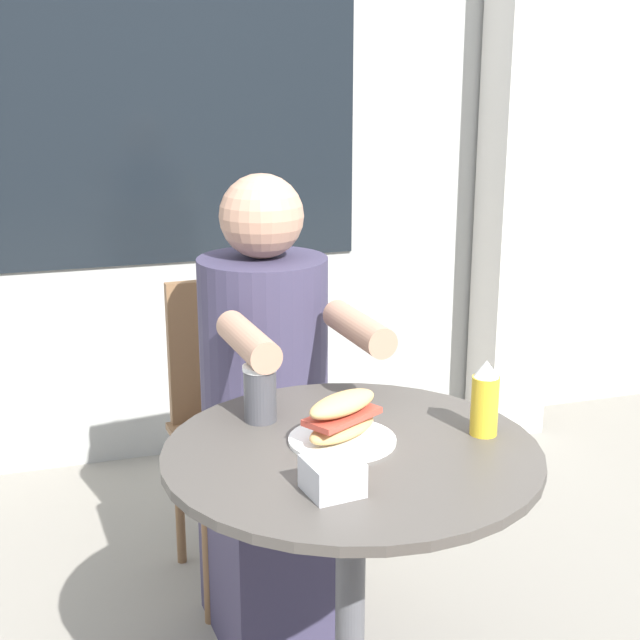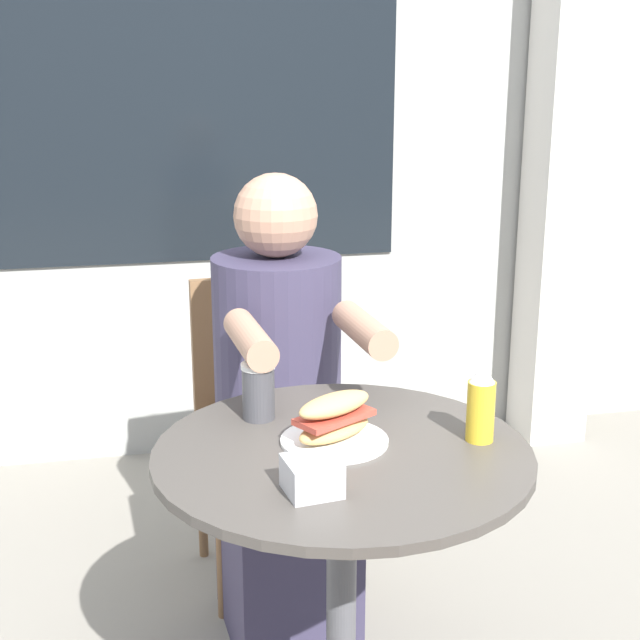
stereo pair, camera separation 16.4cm
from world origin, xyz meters
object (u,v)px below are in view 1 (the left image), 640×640
Objects in this scene: diner_chair at (237,402)px; condiment_bottle at (485,399)px; seated_diner at (270,444)px; sandwich_on_plate at (342,422)px; drink_cup at (260,393)px; cafe_table at (351,542)px.

diner_chair is 1.00m from condiment_bottle.
diner_chair is 0.72× the size of seated_diner.
diner_chair reaches higher than sandwich_on_plate.
drink_cup is (-0.11, -0.35, 0.28)m from seated_diner.
cafe_table is 0.62× the size of seated_diner.
cafe_table is 6.31× the size of drink_cup.
drink_cup is at bearing 125.21° from cafe_table.
drink_cup is (-0.12, 0.15, 0.02)m from sandwich_on_plate.
seated_diner is 0.57m from sandwich_on_plate.
diner_chair is 0.89m from sandwich_on_plate.
drink_cup is (-0.10, -0.70, 0.29)m from diner_chair.
sandwich_on_plate is 0.20m from drink_cup.
cafe_table is 3.58× the size of sandwich_on_plate.
seated_diner reaches higher than sandwich_on_plate.
seated_diner reaches higher than condiment_bottle.
cafe_table is 0.54m from seated_diner.
seated_diner is 0.46m from drink_cup.
diner_chair is at bearing 92.22° from cafe_table.
cafe_table is at bearing 176.84° from condiment_bottle.
sandwich_on_plate is at bearing 103.23° from cafe_table.
sandwich_on_plate is at bearing -51.06° from drink_cup.
drink_cup is at bearing 153.33° from condiment_bottle.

